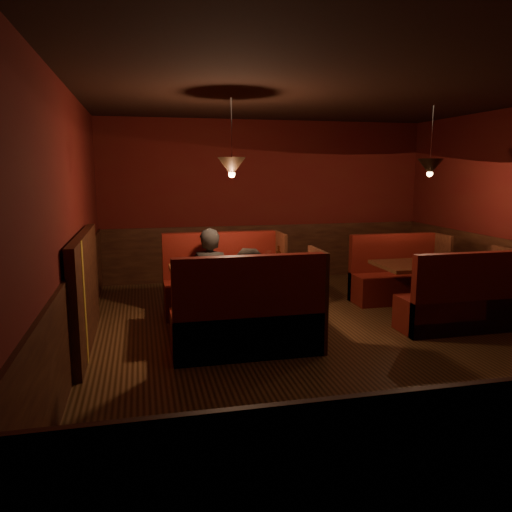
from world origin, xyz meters
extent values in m
cube|color=black|center=(0.00, 0.00, -0.01)|extent=(6.00, 7.00, 0.01)
cube|color=black|center=(0.00, 0.00, 2.90)|extent=(6.00, 7.00, 0.01)
cube|color=#4B0D0D|center=(0.00, 3.50, 1.45)|extent=(6.00, 0.01, 2.90)
cube|color=#4B0D0D|center=(-3.00, 0.00, 1.45)|extent=(0.01, 7.00, 2.90)
cube|color=black|center=(0.00, 3.48, 0.50)|extent=(6.00, 0.04, 1.00)
cube|color=black|center=(-2.98, 0.00, 0.50)|extent=(0.04, 7.00, 1.00)
cube|color=black|center=(-2.92, 0.40, 0.65)|extent=(0.10, 2.20, 1.30)
cube|color=#B2932D|center=(-2.87, -0.15, 0.65)|extent=(0.01, 0.12, 1.30)
cylinder|color=#333333|center=(-1.18, 0.53, 2.45)|extent=(0.01, 0.01, 0.80)
cone|color=black|center=(-1.18, 0.53, 2.05)|extent=(0.34, 0.34, 0.22)
sphere|color=#FFBF72|center=(-1.18, 0.53, 1.96)|extent=(0.08, 0.08, 0.08)
cylinder|color=#333333|center=(1.55, 0.65, 2.45)|extent=(0.01, 0.01, 0.80)
cone|color=black|center=(1.55, 0.65, 2.05)|extent=(0.34, 0.34, 0.22)
sphere|color=#FFBF72|center=(1.55, 0.65, 1.96)|extent=(0.08, 0.08, 0.08)
cube|color=#4C2717|center=(-1.18, 0.53, 0.79)|extent=(1.52, 0.92, 0.05)
cylinder|color=black|center=(-1.18, 0.53, 0.38)|extent=(0.15, 0.15, 0.76)
cylinder|color=black|center=(-1.18, 0.53, 0.02)|extent=(0.61, 0.61, 0.04)
cylinder|color=silver|center=(-1.17, 0.39, 0.82)|extent=(0.30, 0.30, 0.02)
cube|color=black|center=(-1.10, 0.39, 0.85)|extent=(0.10, 0.09, 0.04)
ellipsoid|color=silver|center=(-1.22, 0.37, 0.86)|extent=(0.08, 0.08, 0.06)
cube|color=tan|center=(-1.07, 0.30, 0.85)|extent=(0.08, 0.05, 0.03)
cylinder|color=silver|center=(-1.17, 0.31, 0.84)|extent=(0.08, 0.12, 0.01)
cylinder|color=silver|center=(-1.33, 0.74, 0.82)|extent=(0.28, 0.28, 0.02)
ellipsoid|color=beige|center=(-1.25, 0.80, 0.86)|extent=(0.11, 0.11, 0.06)
cube|color=silver|center=(-1.26, 0.69, 0.83)|extent=(0.21, 0.07, 0.00)
cylinder|color=white|center=(-0.83, 0.58, 0.86)|extent=(0.06, 0.06, 0.09)
cylinder|color=white|center=(-0.67, 0.74, 0.89)|extent=(0.08, 0.08, 0.16)
cylinder|color=white|center=(-0.68, 0.35, 0.89)|extent=(0.08, 0.08, 0.16)
cylinder|color=#47230F|center=(-0.58, 0.59, 0.90)|extent=(0.06, 0.06, 0.17)
cylinder|color=#47230F|center=(-0.58, 0.59, 1.02)|extent=(0.03, 0.03, 0.08)
ellipsoid|color=white|center=(-0.74, 0.41, 0.84)|extent=(0.12, 0.12, 0.05)
cube|color=#571511|center=(-1.18, 1.32, 0.24)|extent=(1.62, 0.60, 0.49)
cube|color=#571511|center=(-1.18, 1.55, 0.57)|extent=(1.62, 0.13, 1.14)
cube|color=black|center=(-0.35, 1.32, 0.57)|extent=(0.04, 0.60, 1.14)
cube|color=#571511|center=(-1.18, -0.25, 0.24)|extent=(1.62, 0.60, 0.49)
cube|color=#571511|center=(-1.18, -0.48, 0.57)|extent=(1.62, 0.13, 1.14)
cube|color=black|center=(-0.35, -0.25, 0.57)|extent=(0.04, 0.60, 1.14)
cube|color=#4C2717|center=(1.55, 0.65, 0.71)|extent=(1.30, 0.83, 0.05)
cylinder|color=black|center=(1.55, 0.65, 0.34)|extent=(0.14, 0.14, 0.69)
cylinder|color=black|center=(1.55, 0.65, 0.02)|extent=(0.55, 0.55, 0.04)
cube|color=#571511|center=(1.55, 1.37, 0.22)|extent=(1.40, 0.54, 0.44)
cube|color=#571511|center=(1.55, 1.58, 0.52)|extent=(1.40, 0.12, 1.03)
cube|color=black|center=(2.27, 1.37, 0.52)|extent=(0.04, 0.54, 1.03)
cube|color=#571511|center=(1.55, -0.06, 0.22)|extent=(1.40, 0.54, 0.44)
cube|color=#571511|center=(1.55, -0.27, 0.52)|extent=(1.40, 0.12, 1.03)
cube|color=black|center=(2.27, -0.06, 0.52)|extent=(0.04, 0.54, 1.03)
imported|color=black|center=(-1.38, 1.19, 0.80)|extent=(0.68, 0.56, 1.59)
imported|color=black|center=(-1.08, -0.11, 0.75)|extent=(0.83, 0.70, 1.50)
camera|label=1|loc=(-2.26, -5.44, 2.01)|focal=35.00mm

